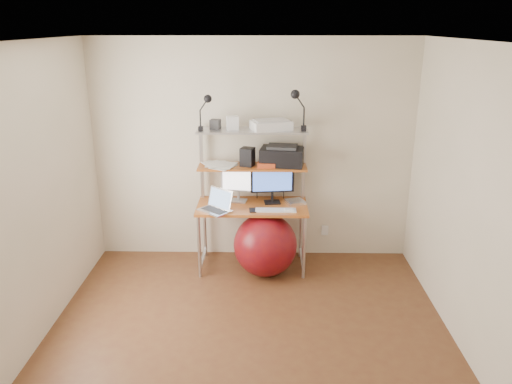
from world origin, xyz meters
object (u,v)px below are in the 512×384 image
monitor_silver (238,181)px  laptop (217,206)px  monitor_black (272,182)px  printer (282,156)px  exercise_ball (265,245)px

monitor_silver → laptop: (-0.21, -0.30, -0.18)m
monitor_black → printer: printer is taller
monitor_black → monitor_silver: bearing=166.7°
printer → exercise_ball: (-0.18, -0.34, -0.91)m
monitor_black → printer: (0.10, 0.07, 0.27)m
monitor_silver → laptop: bearing=-115.3°
monitor_black → exercise_ball: monitor_black is taller
laptop → printer: size_ratio=0.83×
monitor_silver → monitor_black: size_ratio=0.92×
printer → exercise_ball: bearing=-109.2°
printer → laptop: bearing=-145.9°
monitor_black → exercise_ball: (-0.07, -0.27, -0.63)m
monitor_black → laptop: bearing=-163.0°
exercise_ball → printer: bearing=62.2°
monitor_silver → monitor_black: 0.38m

